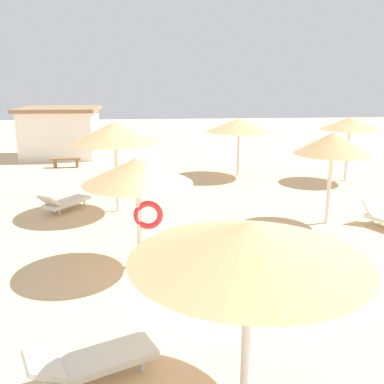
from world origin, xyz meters
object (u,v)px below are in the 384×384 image
at_px(lounger_1, 64,202).
at_px(lounger_3, 91,361).
at_px(parasol_3, 249,241).
at_px(bench_0, 66,161).
at_px(beach_cabana, 61,132).
at_px(parasol_4, 138,172).
at_px(parasol_0, 333,144).
at_px(parasol_7, 239,125).
at_px(parasol_5, 350,123).
at_px(parasol_1, 115,133).

xyz_separation_m(lounger_1, lounger_3, (2.07, -8.73, -0.01)).
bearing_deg(parasol_3, lounger_3, 163.99).
height_order(lounger_3, bench_0, lounger_3).
height_order(lounger_3, beach_cabana, beach_cabana).
bearing_deg(beach_cabana, lounger_1, -78.54).
height_order(parasol_3, parasol_4, parasol_4).
height_order(parasol_0, lounger_1, parasol_0).
height_order(parasol_7, lounger_3, parasol_7).
bearing_deg(lounger_1, lounger_3, -76.67).
bearing_deg(parasol_0, parasol_3, -119.70).
bearing_deg(parasol_5, parasol_4, -137.09).
distance_m(parasol_3, parasol_5, 14.80).
bearing_deg(parasol_4, lounger_1, 119.88).
xyz_separation_m(parasol_0, parasol_4, (-5.73, -2.66, -0.18)).
height_order(parasol_4, parasol_7, parasol_7).
relative_size(parasol_4, lounger_3, 1.32).
height_order(parasol_0, parasol_4, parasol_0).
bearing_deg(parasol_3, parasol_5, 60.49).
height_order(parasol_0, parasol_7, parasol_0).
bearing_deg(lounger_1, parasol_7, 35.15).
xyz_separation_m(parasol_1, parasol_5, (9.72, 3.69, -0.16)).
xyz_separation_m(parasol_0, beach_cabana, (-10.66, 13.03, -1.08)).
bearing_deg(lounger_3, parasol_1, 91.59).
xyz_separation_m(bench_0, beach_cabana, (-0.85, 3.35, 1.09)).
relative_size(parasol_3, lounger_1, 1.63).
xyz_separation_m(parasol_0, parasol_1, (-6.60, 1.87, 0.17)).
relative_size(parasol_7, beach_cabana, 0.69).
relative_size(parasol_1, lounger_3, 1.52).
bearing_deg(parasol_4, lounger_3, -98.99).
xyz_separation_m(parasol_0, lounger_1, (-8.43, 2.05, -2.19)).
bearing_deg(parasol_4, beach_cabana, 107.45).
relative_size(parasol_7, bench_0, 2.00).
bearing_deg(parasol_7, lounger_3, -109.79).
distance_m(lounger_3, beach_cabana, 20.20).
xyz_separation_m(parasol_4, beach_cabana, (-4.93, 15.69, -0.89)).
bearing_deg(parasol_7, parasol_0, -78.18).
bearing_deg(beach_cabana, parasol_5, -28.44).
relative_size(parasol_3, parasol_7, 1.04).
bearing_deg(beach_cabana, lounger_3, -77.71).
height_order(parasol_0, lounger_3, parasol_0).
relative_size(parasol_3, bench_0, 2.08).
relative_size(parasol_0, parasol_7, 0.94).
bearing_deg(lounger_1, beach_cabana, 101.46).
xyz_separation_m(parasol_7, lounger_1, (-6.98, -4.91, -2.04)).
relative_size(parasol_7, lounger_1, 1.58).
distance_m(parasol_1, beach_cabana, 11.94).
bearing_deg(parasol_4, parasol_7, 66.05).
xyz_separation_m(parasol_4, lounger_1, (-2.70, 4.71, -2.01)).
bearing_deg(lounger_1, bench_0, 100.26).
xyz_separation_m(lounger_1, bench_0, (-1.38, 7.63, 0.03)).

